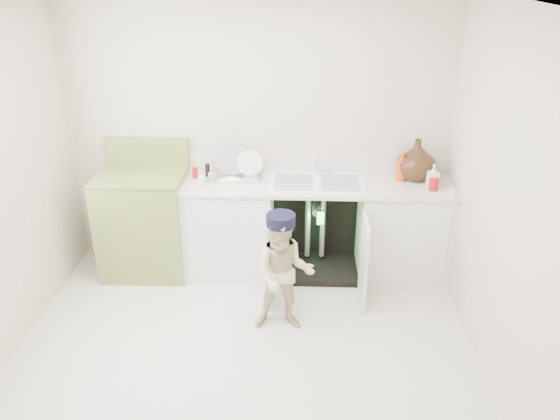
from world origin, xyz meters
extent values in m
plane|color=beige|center=(0.00, 0.00, 0.00)|extent=(3.50, 3.50, 0.00)
cube|color=#BDB1A2|center=(0.00, 1.50, 1.25)|extent=(3.50, 2.50, 0.02)
cube|color=#BDB1A2|center=(0.00, -1.50, 1.25)|extent=(3.50, 2.50, 0.02)
cube|color=#BDB1A2|center=(1.75, 0.00, 1.25)|extent=(2.50, 3.00, 0.02)
plane|color=white|center=(0.00, 0.00, 2.50)|extent=(3.50, 3.50, 0.00)
cube|color=white|center=(-0.25, 1.20, 0.43)|extent=(0.80, 0.60, 0.86)
cube|color=white|center=(1.35, 1.20, 0.43)|extent=(0.80, 0.60, 0.86)
cube|color=black|center=(0.55, 1.47, 0.43)|extent=(0.80, 0.06, 0.86)
cube|color=black|center=(0.55, 1.20, 0.03)|extent=(0.80, 0.60, 0.06)
cylinder|color=gray|center=(0.48, 1.30, 0.45)|extent=(0.05, 0.05, 0.70)
cylinder|color=gray|center=(0.62, 1.30, 0.45)|extent=(0.05, 0.05, 0.70)
cylinder|color=gray|center=(0.55, 1.25, 0.62)|extent=(0.07, 0.18, 0.07)
cube|color=white|center=(0.15, 0.70, 0.40)|extent=(0.03, 0.40, 0.76)
cube|color=white|center=(0.95, 0.70, 0.40)|extent=(0.02, 0.40, 0.76)
cube|color=silver|center=(0.55, 1.20, 0.89)|extent=(2.44, 0.64, 0.03)
cube|color=silver|center=(0.55, 1.49, 0.98)|extent=(2.44, 0.02, 0.15)
cube|color=white|center=(0.55, 1.20, 0.90)|extent=(0.85, 0.55, 0.02)
cube|color=gray|center=(0.34, 1.20, 0.91)|extent=(0.34, 0.40, 0.01)
cube|color=gray|center=(0.76, 1.20, 0.91)|extent=(0.34, 0.40, 0.01)
cylinder|color=silver|center=(0.55, 1.42, 0.99)|extent=(0.03, 0.03, 0.17)
cylinder|color=silver|center=(0.55, 1.36, 1.06)|extent=(0.02, 0.14, 0.02)
cylinder|color=silver|center=(0.66, 1.42, 0.94)|extent=(0.04, 0.04, 0.06)
cylinder|color=white|center=(1.68, 0.89, 0.55)|extent=(0.01, 0.01, 0.70)
cube|color=white|center=(1.68, 0.98, 0.93)|extent=(0.04, 0.02, 0.06)
cube|color=silver|center=(-0.19, 1.32, 0.91)|extent=(0.48, 0.32, 0.02)
cylinder|color=silver|center=(-0.23, 1.34, 1.00)|extent=(0.30, 0.11, 0.29)
cylinder|color=white|center=(-0.06, 1.32, 0.99)|extent=(0.24, 0.06, 0.23)
cylinder|color=silver|center=(-0.38, 1.22, 0.99)|extent=(0.01, 0.01, 0.14)
cylinder|color=silver|center=(-0.28, 1.22, 0.99)|extent=(0.01, 0.01, 0.14)
cylinder|color=silver|center=(-0.19, 1.22, 0.99)|extent=(0.01, 0.01, 0.14)
cylinder|color=silver|center=(-0.09, 1.22, 0.99)|extent=(0.01, 0.01, 0.14)
cylinder|color=silver|center=(0.01, 1.22, 0.99)|extent=(0.01, 0.01, 0.14)
imported|color=#441E13|center=(1.44, 1.34, 1.08)|extent=(0.35, 0.35, 0.37)
imported|color=red|center=(1.30, 1.30, 1.04)|extent=(0.10, 0.10, 0.27)
imported|color=silver|center=(1.55, 1.14, 1.01)|extent=(0.10, 0.10, 0.21)
cylinder|color=#A6120E|center=(1.55, 1.08, 0.96)|extent=(0.08, 0.08, 0.11)
cylinder|color=#AF130F|center=(-0.55, 1.28, 0.95)|extent=(0.05, 0.05, 0.10)
cylinder|color=tan|center=(-0.39, 1.20, 0.94)|extent=(0.06, 0.06, 0.08)
cylinder|color=black|center=(-0.45, 1.32, 0.96)|extent=(0.04, 0.04, 0.12)
cube|color=silver|center=(-0.47, 1.10, 0.95)|extent=(0.05, 0.05, 0.09)
cube|color=olive|center=(-1.03, 1.18, 0.47)|extent=(0.78, 0.65, 0.94)
cube|color=olive|center=(-1.03, 1.18, 0.96)|extent=(0.78, 0.65, 0.02)
cube|color=olive|center=(-1.03, 1.46, 1.09)|extent=(0.78, 0.06, 0.25)
cylinder|color=black|center=(-1.23, 1.02, 0.95)|extent=(0.17, 0.17, 0.02)
cylinder|color=silver|center=(-1.23, 1.02, 0.97)|extent=(0.21, 0.21, 0.01)
cylinder|color=black|center=(-1.23, 1.33, 0.95)|extent=(0.17, 0.17, 0.02)
cylinder|color=silver|center=(-1.23, 1.33, 0.97)|extent=(0.21, 0.21, 0.01)
cylinder|color=black|center=(-0.84, 1.02, 0.95)|extent=(0.17, 0.17, 0.02)
cylinder|color=silver|center=(-0.84, 1.02, 0.97)|extent=(0.21, 0.21, 0.01)
cylinder|color=black|center=(-0.84, 1.33, 0.95)|extent=(0.17, 0.17, 0.02)
cylinder|color=silver|center=(-0.84, 1.33, 0.97)|extent=(0.21, 0.21, 0.01)
imported|color=beige|center=(0.29, 0.31, 0.49)|extent=(0.49, 0.38, 0.98)
cylinder|color=black|center=(0.29, 0.31, 0.95)|extent=(0.23, 0.23, 0.09)
cube|color=black|center=(0.29, 0.41, 0.92)|extent=(0.17, 0.09, 0.01)
cube|color=black|center=(0.58, 0.86, 0.72)|extent=(0.07, 0.01, 0.14)
cube|color=#26F23F|center=(0.58, 0.85, 0.72)|extent=(0.06, 0.00, 0.12)
camera|label=1|loc=(0.41, -3.31, 2.74)|focal=35.00mm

